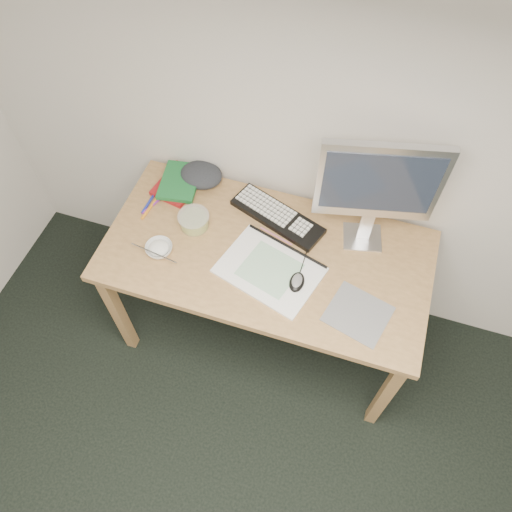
{
  "coord_description": "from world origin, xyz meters",
  "views": [
    {
      "loc": [
        0.04,
        0.29,
        2.53
      ],
      "look_at": [
        -0.3,
        1.35,
        0.83
      ],
      "focal_mm": 35.0,
      "sensor_mm": 36.0,
      "label": 1
    }
  ],
  "objects_px": {
    "sketchpad": "(270,270)",
    "rice_bowl": "(159,249)",
    "keyboard": "(277,217)",
    "monitor": "(378,185)",
    "desk": "(266,264)"
  },
  "relations": [
    {
      "from": "sketchpad",
      "to": "rice_bowl",
      "type": "distance_m",
      "value": 0.48
    },
    {
      "from": "monitor",
      "to": "rice_bowl",
      "type": "relative_size",
      "value": 4.73
    },
    {
      "from": "sketchpad",
      "to": "keyboard",
      "type": "bearing_deg",
      "value": 116.24
    },
    {
      "from": "keyboard",
      "to": "monitor",
      "type": "bearing_deg",
      "value": 22.13
    },
    {
      "from": "sketchpad",
      "to": "monitor",
      "type": "relative_size",
      "value": 0.74
    },
    {
      "from": "desk",
      "to": "rice_bowl",
      "type": "xyz_separation_m",
      "value": [
        -0.44,
        -0.13,
        0.1
      ]
    },
    {
      "from": "keyboard",
      "to": "monitor",
      "type": "relative_size",
      "value": 0.79
    },
    {
      "from": "sketchpad",
      "to": "monitor",
      "type": "bearing_deg",
      "value": 57.01
    },
    {
      "from": "desk",
      "to": "sketchpad",
      "type": "height_order",
      "value": "sketchpad"
    },
    {
      "from": "sketchpad",
      "to": "monitor",
      "type": "height_order",
      "value": "monitor"
    },
    {
      "from": "sketchpad",
      "to": "rice_bowl",
      "type": "bearing_deg",
      "value": -157.5
    },
    {
      "from": "keyboard",
      "to": "rice_bowl",
      "type": "bearing_deg",
      "value": -122.5
    },
    {
      "from": "sketchpad",
      "to": "keyboard",
      "type": "distance_m",
      "value": 0.28
    },
    {
      "from": "desk",
      "to": "keyboard",
      "type": "distance_m",
      "value": 0.22
    },
    {
      "from": "sketchpad",
      "to": "rice_bowl",
      "type": "height_order",
      "value": "rice_bowl"
    }
  ]
}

